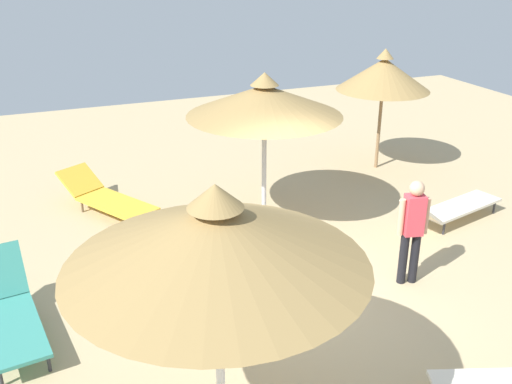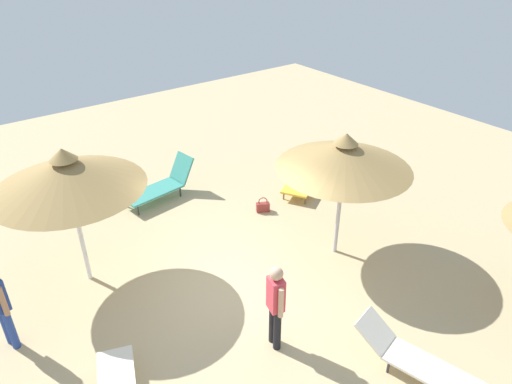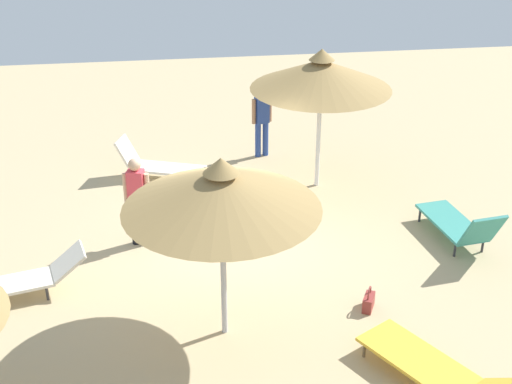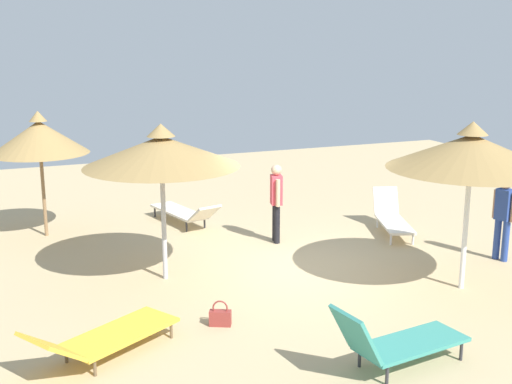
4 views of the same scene
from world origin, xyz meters
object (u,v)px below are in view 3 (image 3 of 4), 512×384
(lounge_chair_front, at_px, (460,225))
(person_standing_near_left, at_px, (137,196))
(handbag, at_px, (369,301))
(lounge_chair_near_right, at_px, (157,164))
(lounge_chair_far_left, at_px, (13,281))
(lounge_chair_back, at_px, (437,368))
(parasol_umbrella_far_right, at_px, (321,74))
(person_standing_edge, at_px, (262,117))
(parasol_umbrella_center, at_px, (221,191))

(lounge_chair_front, distance_m, person_standing_near_left, 5.66)
(lounge_chair_front, relative_size, handbag, 4.96)
(lounge_chair_near_right, height_order, lounge_chair_far_left, lounge_chair_near_right)
(lounge_chair_far_left, xyz_separation_m, handbag, (-1.03, -5.41, -0.18))
(lounge_chair_back, bearing_deg, lounge_chair_near_right, 27.12)
(lounge_chair_front, bearing_deg, handbag, 128.12)
(parasol_umbrella_far_right, bearing_deg, lounge_chair_front, -143.58)
(lounge_chair_back, xyz_separation_m, handbag, (1.80, 0.39, -0.18))
(lounge_chair_back, distance_m, person_standing_edge, 7.91)
(lounge_chair_near_right, bearing_deg, handbag, -148.31)
(person_standing_edge, bearing_deg, lounge_chair_back, -171.44)
(lounge_chair_far_left, height_order, person_standing_edge, person_standing_edge)
(lounge_chair_front, relative_size, lounge_chair_far_left, 0.83)
(lounge_chair_front, relative_size, lounge_chair_near_right, 1.04)
(parasol_umbrella_center, relative_size, person_standing_near_left, 1.68)
(lounge_chair_front, xyz_separation_m, person_standing_edge, (4.34, 2.89, 0.53))
(parasol_umbrella_center, bearing_deg, lounge_chair_near_right, 9.58)
(lounge_chair_near_right, height_order, person_standing_edge, person_standing_edge)
(lounge_chair_far_left, distance_m, handbag, 5.50)
(handbag, bearing_deg, lounge_chair_front, -51.88)
(parasol_umbrella_far_right, relative_size, handbag, 7.21)
(lounge_chair_far_left, bearing_deg, lounge_chair_front, -85.23)
(lounge_chair_front, bearing_deg, lounge_chair_back, 153.53)
(lounge_chair_back, bearing_deg, lounge_chair_far_left, 63.99)
(lounge_chair_far_left, xyz_separation_m, person_standing_near_left, (1.42, -1.94, 0.63))
(lounge_chair_far_left, relative_size, person_standing_near_left, 1.44)
(parasol_umbrella_center, xyz_separation_m, lounge_chair_near_right, (5.34, 0.90, -1.96))
(person_standing_edge, bearing_deg, parasol_umbrella_center, 166.95)
(person_standing_near_left, bearing_deg, lounge_chair_far_left, 126.18)
(parasol_umbrella_far_right, distance_m, lounge_chair_near_right, 3.92)
(lounge_chair_near_right, relative_size, lounge_chair_far_left, 0.80)
(parasol_umbrella_center, relative_size, lounge_chair_front, 1.41)
(parasol_umbrella_far_right, relative_size, lounge_chair_near_right, 1.51)
(person_standing_edge, bearing_deg, handbag, -172.53)
(parasol_umbrella_far_right, distance_m, person_standing_near_left, 4.31)
(parasol_umbrella_far_right, xyz_separation_m, person_standing_edge, (1.65, 0.91, -1.45))
(person_standing_edge, bearing_deg, lounge_chair_front, -146.32)
(lounge_chair_front, bearing_deg, parasol_umbrella_far_right, 36.42)
(parasol_umbrella_far_right, distance_m, handbag, 4.89)
(lounge_chair_front, distance_m, person_standing_edge, 5.24)
(lounge_chair_back, bearing_deg, parasol_umbrella_far_right, 2.44)
(lounge_chair_front, relative_size, person_standing_edge, 1.22)
(parasol_umbrella_far_right, xyz_separation_m, lounge_chair_front, (-2.69, -1.98, -1.98))
(person_standing_near_left, bearing_deg, person_standing_edge, -37.08)
(lounge_chair_near_right, xyz_separation_m, lounge_chair_back, (-6.88, -3.52, -0.03))
(handbag, bearing_deg, lounge_chair_back, -167.85)
(person_standing_near_left, height_order, person_standing_edge, person_standing_near_left)
(lounge_chair_near_right, relative_size, lounge_chair_back, 0.84)
(parasol_umbrella_far_right, distance_m, lounge_chair_front, 3.88)
(lounge_chair_back, relative_size, person_standing_near_left, 1.36)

